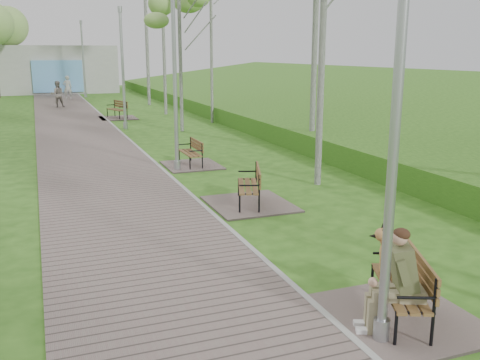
{
  "coord_description": "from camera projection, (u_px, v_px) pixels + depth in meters",
  "views": [
    {
      "loc": [
        -3.37,
        1.04,
        3.42
      ],
      "look_at": [
        0.07,
        10.07,
        1.11
      ],
      "focal_mm": 40.0,
      "sensor_mm": 36.0,
      "label": 1
    }
  ],
  "objects": [
    {
      "name": "birch_mid_c",
      "position": [
        179.0,
        4.0,
        22.56
      ],
      "size": [
        2.35,
        2.35,
        6.89
      ],
      "color": "silver",
      "rests_on": "ground"
    },
    {
      "name": "bench_third",
      "position": [
        191.0,
        160.0,
        16.49
      ],
      "size": [
        1.64,
        1.82,
        1.01
      ],
      "color": "#75665E",
      "rests_on": "ground"
    },
    {
      "name": "pedestrian_far",
      "position": [
        57.0,
        94.0,
        33.87
      ],
      "size": [
        0.83,
        0.65,
        1.68
      ],
      "primitive_type": "imported",
      "rotation": [
        0.0,
        0.0,
        3.16
      ],
      "color": "gray",
      "rests_on": "ground"
    },
    {
      "name": "bench_far",
      "position": [
        117.0,
        114.0,
        28.39
      ],
      "size": [
        1.88,
        2.09,
        1.15
      ],
      "color": "#75665E",
      "rests_on": "ground"
    },
    {
      "name": "embankment",
      "position": [
        414.0,
        133.0,
        23.35
      ],
      "size": [
        14.0,
        70.0,
        1.6
      ],
      "primitive_type": "cube",
      "color": "#57972D",
      "rests_on": "ground"
    },
    {
      "name": "pedestrian_near",
      "position": [
        68.0,
        87.0,
        40.02
      ],
      "size": [
        0.68,
        0.49,
        1.75
      ],
      "primitive_type": "imported",
      "rotation": [
        0.0,
        0.0,
        3.26
      ],
      "color": "beige",
      "rests_on": "ground"
    },
    {
      "name": "lamp_post_second",
      "position": [
        175.0,
        89.0,
        15.35
      ],
      "size": [
        0.2,
        0.2,
        5.14
      ],
      "color": "#9D9FA5",
      "rests_on": "ground"
    },
    {
      "name": "building_north",
      "position": [
        56.0,
        69.0,
        46.38
      ],
      "size": [
        10.0,
        5.2,
        4.0
      ],
      "color": "#9E9E99",
      "rests_on": "ground"
    },
    {
      "name": "lamp_post_far",
      "position": [
        83.0,
        62.0,
        41.19
      ],
      "size": [
        0.22,
        0.22,
        5.8
      ],
      "color": "#9D9FA5",
      "rests_on": "ground"
    },
    {
      "name": "walkway",
      "position": [
        86.0,
        146.0,
        19.95
      ],
      "size": [
        3.5,
        67.0,
        0.04
      ],
      "primitive_type": "cube",
      "color": "#75665E",
      "rests_on": "ground"
    },
    {
      "name": "lamp_post_third",
      "position": [
        123.0,
        73.0,
        23.92
      ],
      "size": [
        0.21,
        0.21,
        5.39
      ],
      "color": "#9D9FA5",
      "rests_on": "ground"
    },
    {
      "name": "bench_main",
      "position": [
        399.0,
        290.0,
        6.88
      ],
      "size": [
        1.82,
        2.02,
        1.58
      ],
      "color": "#75665E",
      "rests_on": "ground"
    },
    {
      "name": "kerb",
      "position": [
        133.0,
        143.0,
        20.56
      ],
      "size": [
        0.1,
        67.0,
        0.05
      ],
      "primitive_type": "cube",
      "color": "#999993",
      "rests_on": "ground"
    },
    {
      "name": "bench_second",
      "position": [
        248.0,
        196.0,
        12.25
      ],
      "size": [
        1.8,
        2.01,
        1.11
      ],
      "color": "#75665E",
      "rests_on": "ground"
    },
    {
      "name": "lamp_post_near",
      "position": [
        394.0,
        145.0,
        5.93
      ],
      "size": [
        0.2,
        0.2,
        5.17
      ],
      "color": "#9D9FA5",
      "rests_on": "ground"
    }
  ]
}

